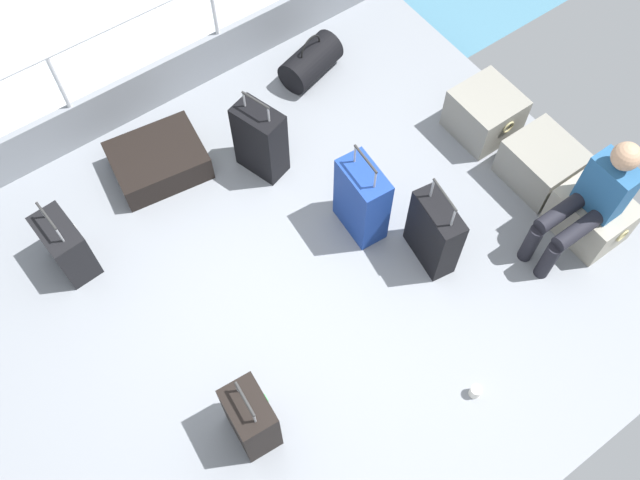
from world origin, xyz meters
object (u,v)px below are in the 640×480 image
object	(u,v)px
suitcase_0	(260,140)
suitcase_3	(251,418)
cargo_crate_0	(485,113)
suitcase_5	(66,246)
suitcase_4	(159,161)
suitcase_6	(434,233)
duffel_bag	(311,62)
passenger_seated	(591,200)
cargo_crate_2	(591,215)
suitcase_1	(362,200)
paper_cup	(475,391)
cargo_crate_1	(542,164)

from	to	relation	value
suitcase_0	suitcase_3	distance (m)	2.21
cargo_crate_0	suitcase_5	xyz separation A→B (m)	(-0.85, -3.41, 0.05)
suitcase_4	suitcase_6	size ratio (longest dim) A/B	0.95
suitcase_5	duffel_bag	world-z (taller)	suitcase_5
passenger_seated	suitcase_3	size ratio (longest dim) A/B	1.52
suitcase_5	cargo_crate_0	bearing A→B (deg)	75.97
cargo_crate_2	suitcase_1	world-z (taller)	suitcase_1
duffel_bag	paper_cup	size ratio (longest dim) A/B	6.22
suitcase_5	cargo_crate_2	bearing A→B (deg)	58.62
cargo_crate_1	suitcase_4	distance (m)	3.11
suitcase_4	paper_cup	xyz separation A→B (m)	(2.95, 0.84, -0.08)
suitcase_5	paper_cup	bearing A→B (deg)	34.94
suitcase_5	suitcase_0	bearing A→B (deg)	87.29
passenger_seated	suitcase_6	bearing A→B (deg)	-119.40
suitcase_0	paper_cup	size ratio (longest dim) A/B	8.26
cargo_crate_0	duffel_bag	bearing A→B (deg)	-149.02
cargo_crate_1	suitcase_1	xyz separation A→B (m)	(-0.49, -1.46, 0.16)
cargo_crate_2	paper_cup	size ratio (longest dim) A/B	5.83
suitcase_0	suitcase_5	distance (m)	1.68
passenger_seated	paper_cup	bearing A→B (deg)	-70.49
suitcase_3	paper_cup	bearing A→B (deg)	63.64
cargo_crate_2	suitcase_1	distance (m)	1.78
suitcase_6	cargo_crate_1	bearing A→B (deg)	91.68
suitcase_4	duffel_bag	xyz separation A→B (m)	(-0.14, 1.63, 0.03)
cargo_crate_0	suitcase_0	distance (m)	1.90
cargo_crate_0	passenger_seated	size ratio (longest dim) A/B	0.49
cargo_crate_1	cargo_crate_0	bearing A→B (deg)	-177.07
cargo_crate_2	passenger_seated	bearing A→B (deg)	-90.00
passenger_seated	suitcase_4	bearing A→B (deg)	-137.42
cargo_crate_1	suitcase_5	size ratio (longest dim) A/B	0.85
passenger_seated	suitcase_6	world-z (taller)	passenger_seated
suitcase_1	duffel_bag	size ratio (longest dim) A/B	1.41
cargo_crate_0	suitcase_1	bearing A→B (deg)	-83.87
cargo_crate_2	paper_cup	world-z (taller)	cargo_crate_2
cargo_crate_1	suitcase_3	bearing A→B (deg)	-82.65
cargo_crate_2	duffel_bag	distance (m)	2.71
suitcase_6	duffel_bag	world-z (taller)	suitcase_6
cargo_crate_2	suitcase_1	size ratio (longest dim) A/B	0.66
cargo_crate_0	suitcase_4	bearing A→B (deg)	-116.68
suitcase_1	suitcase_3	world-z (taller)	suitcase_1
suitcase_6	paper_cup	xyz separation A→B (m)	(1.04, -0.46, -0.27)
suitcase_0	paper_cup	world-z (taller)	suitcase_0
passenger_seated	suitcase_1	bearing A→B (deg)	-131.01
suitcase_4	duffel_bag	world-z (taller)	duffel_bag
suitcase_0	suitcase_4	world-z (taller)	suitcase_0
suitcase_0	suitcase_1	distance (m)	0.98
suitcase_6	suitcase_4	bearing A→B (deg)	-145.89
cargo_crate_0	suitcase_5	distance (m)	3.52
passenger_seated	duffel_bag	size ratio (longest dim) A/B	1.77
cargo_crate_1	suitcase_1	bearing A→B (deg)	-108.70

